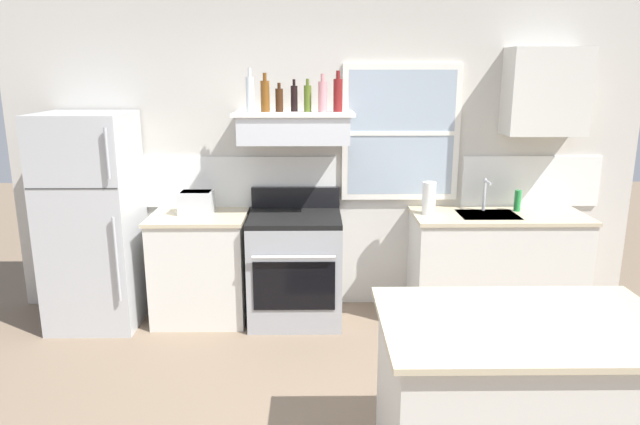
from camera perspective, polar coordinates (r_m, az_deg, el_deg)
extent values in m
cube|color=beige|center=(5.01, 0.43, 5.62)|extent=(5.40, 0.06, 2.70)
cube|color=white|center=(5.12, -12.56, 2.96)|extent=(2.50, 0.02, 0.44)
cube|color=white|center=(5.36, 20.10, 2.92)|extent=(1.20, 0.02, 0.44)
cube|color=white|center=(4.99, 8.00, 7.77)|extent=(1.00, 0.04, 1.15)
cube|color=#9EADBC|center=(4.98, 8.02, 7.75)|extent=(0.90, 0.01, 1.05)
cube|color=white|center=(4.97, 8.03, 7.74)|extent=(0.90, 0.02, 0.04)
cube|color=#B7BABC|center=(5.06, -21.55, -0.79)|extent=(0.70, 0.68, 1.75)
cube|color=#333333|center=(4.68, -23.37, 2.18)|extent=(0.69, 0.00, 0.01)
cylinder|color=#A5A8AD|center=(4.68, -19.45, -4.40)|extent=(0.02, 0.02, 0.67)
cylinder|color=#A5A8AD|center=(4.50, -20.29, 5.50)|extent=(0.02, 0.02, 0.37)
cube|color=silver|center=(5.00, -11.68, -5.44)|extent=(0.76, 0.60, 0.88)
cube|color=#C6B793|center=(4.87, -11.94, -0.39)|extent=(0.79, 0.63, 0.03)
cube|color=silver|center=(4.89, -12.11, 0.97)|extent=(0.28, 0.20, 0.19)
cube|color=black|center=(4.87, -12.16, 1.99)|extent=(0.24, 0.16, 0.01)
cube|color=black|center=(4.91, -13.79, 1.36)|extent=(0.02, 0.03, 0.02)
cube|color=#9EA0A5|center=(4.88, -2.46, -5.73)|extent=(0.76, 0.64, 0.87)
cube|color=black|center=(4.74, -2.51, -0.55)|extent=(0.76, 0.64, 0.04)
cube|color=black|center=(5.00, -2.42, 1.51)|extent=(0.76, 0.06, 0.18)
cube|color=black|center=(4.58, -2.57, -7.28)|extent=(0.65, 0.01, 0.40)
cylinder|color=silver|center=(4.46, -2.62, -4.44)|extent=(0.65, 0.03, 0.03)
cube|color=silver|center=(4.72, -2.57, 8.26)|extent=(0.88, 0.48, 0.22)
cube|color=#262628|center=(4.50, -2.65, 6.97)|extent=(0.75, 0.02, 0.04)
cube|color=white|center=(4.70, -2.58, 9.75)|extent=(0.96, 0.52, 0.02)
cylinder|color=silver|center=(4.67, -6.92, 11.47)|extent=(0.06, 0.06, 0.27)
cylinder|color=silver|center=(4.67, -6.99, 13.56)|extent=(0.03, 0.03, 0.07)
cylinder|color=brown|center=(4.71, -5.44, 11.35)|extent=(0.07, 0.07, 0.24)
cylinder|color=brown|center=(4.70, -5.49, 13.20)|extent=(0.03, 0.03, 0.06)
cylinder|color=#381E0F|center=(4.71, -4.04, 11.00)|extent=(0.06, 0.06, 0.18)
cylinder|color=#381E0F|center=(4.71, -4.07, 12.39)|extent=(0.03, 0.03, 0.05)
cylinder|color=black|center=(4.74, -2.57, 11.17)|extent=(0.06, 0.06, 0.20)
cylinder|color=black|center=(4.74, -2.59, 12.71)|extent=(0.02, 0.02, 0.05)
cylinder|color=#4C601E|center=(4.70, -1.23, 11.18)|extent=(0.06, 0.06, 0.21)
cylinder|color=#4C601E|center=(4.70, -1.24, 12.76)|extent=(0.03, 0.03, 0.05)
cylinder|color=#C67F84|center=(4.65, 0.25, 11.34)|extent=(0.07, 0.07, 0.24)
cylinder|color=#C67F84|center=(4.65, 0.25, 13.18)|extent=(0.03, 0.03, 0.06)
cylinder|color=maroon|center=(4.70, 1.78, 11.48)|extent=(0.07, 0.07, 0.26)
cylinder|color=maroon|center=(4.70, 1.80, 13.45)|extent=(0.03, 0.03, 0.06)
cube|color=silver|center=(5.15, 16.91, -5.21)|extent=(1.40, 0.60, 0.88)
cube|color=#C6B793|center=(5.02, 17.28, -0.29)|extent=(1.43, 0.63, 0.03)
cube|color=#B7BABC|center=(4.97, 16.26, -0.26)|extent=(0.48, 0.36, 0.01)
cylinder|color=silver|center=(5.07, 15.92, 1.73)|extent=(0.03, 0.03, 0.28)
cylinder|color=silver|center=(4.97, 16.27, 2.89)|extent=(0.02, 0.16, 0.02)
cylinder|color=white|center=(4.84, 10.70, 1.40)|extent=(0.11, 0.11, 0.27)
cylinder|color=#268C3F|center=(5.15, 18.93, 1.12)|extent=(0.06, 0.06, 0.18)
cube|color=silver|center=(3.18, 19.05, -17.81)|extent=(1.32, 0.82, 0.88)
cube|color=#C6B793|center=(2.98, 19.76, -10.31)|extent=(1.40, 0.90, 0.03)
cube|color=silver|center=(5.14, 21.41, 11.05)|extent=(0.64, 0.32, 0.70)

